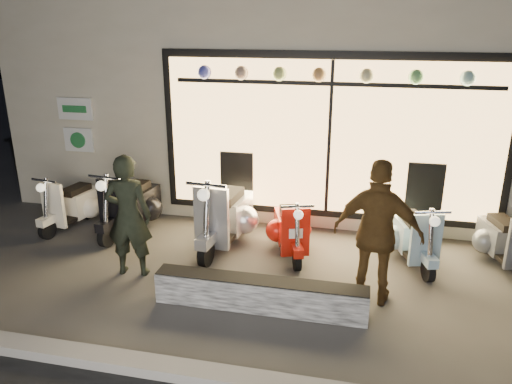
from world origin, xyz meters
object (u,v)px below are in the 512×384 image
scooter_silver (227,214)px  scooter_red (290,228)px  man (128,216)px  graffiti_barrier (260,294)px  woman (378,234)px

scooter_silver → scooter_red: scooter_silver is taller
scooter_silver → man: man is taller
graffiti_barrier → woman: size_ratio=1.41×
man → woman: 3.23m
man → scooter_silver: bearing=-136.2°
graffiti_barrier → woman: (1.33, 0.49, 0.71)m
scooter_silver → woman: 2.61m
graffiti_barrier → scooter_silver: size_ratio=1.58×
scooter_silver → woman: woman is taller
graffiti_barrier → scooter_red: scooter_red is taller
scooter_silver → scooter_red: 1.00m
man → woman: woman is taller
scooter_red → man: (-1.99, -1.20, 0.48)m
man → woman: bearing=172.0°
scooter_red → woman: bearing=-62.3°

